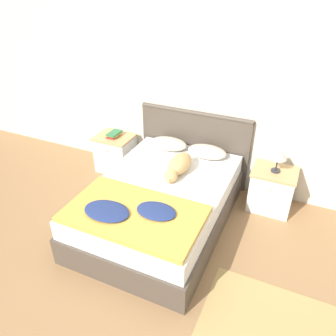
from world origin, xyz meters
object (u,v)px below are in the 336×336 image
at_px(nightstand_left, 116,153).
at_px(dog, 179,165).
at_px(nightstand_right, 272,189).
at_px(table_lamp, 279,154).
at_px(pillow_left, 169,144).
at_px(bed, 161,204).
at_px(pillow_right, 207,152).
at_px(book_stack, 114,134).

distance_m(nightstand_left, dog, 1.35).
distance_m(nightstand_right, table_lamp, 0.50).
height_order(nightstand_left, pillow_left, pillow_left).
height_order(bed, dog, dog).
xyz_separation_m(bed, dog, (0.08, 0.32, 0.36)).
distance_m(pillow_left, pillow_right, 0.53).
height_order(bed, nightstand_left, same).
relative_size(nightstand_right, book_stack, 2.37).
bearing_deg(bed, book_stack, 143.72).
relative_size(nightstand_left, dog, 0.83).
bearing_deg(table_lamp, nightstand_left, 179.78).
relative_size(pillow_left, pillow_right, 1.00).
relative_size(pillow_right, dog, 0.77).
height_order(bed, pillow_left, pillow_left).
distance_m(bed, nightstand_left, 1.39).
relative_size(pillow_right, book_stack, 2.19).
distance_m(nightstand_left, pillow_right, 1.43).
height_order(bed, book_stack, book_stack).
bearing_deg(nightstand_left, pillow_right, 0.11).
distance_m(nightstand_left, nightstand_right, 2.24).
bearing_deg(dog, bed, -104.56).
bearing_deg(pillow_right, bed, -108.03).
relative_size(nightstand_left, pillow_right, 1.08).
bearing_deg(pillow_left, pillow_right, 0.00).
xyz_separation_m(pillow_right, book_stack, (-1.39, 0.00, -0.03)).
xyz_separation_m(pillow_left, pillow_right, (0.53, 0.00, 0.00)).
bearing_deg(bed, nightstand_right, 36.11).
xyz_separation_m(pillow_right, table_lamp, (0.85, -0.01, 0.17)).
bearing_deg(table_lamp, bed, -144.17).
bearing_deg(dog, table_lamp, 25.07).
distance_m(pillow_left, dog, 0.61).
height_order(pillow_right, table_lamp, table_lamp).
height_order(nightstand_left, book_stack, book_stack).
xyz_separation_m(nightstand_right, pillow_right, (-0.85, 0.00, 0.33)).
bearing_deg(table_lamp, pillow_right, 179.26).
bearing_deg(pillow_right, dog, -110.22).
distance_m(dog, table_lamp, 1.15).
height_order(pillow_right, book_stack, pillow_right).
xyz_separation_m(nightstand_right, dog, (-1.04, -0.49, 0.36)).
relative_size(bed, pillow_right, 4.12).
bearing_deg(nightstand_right, pillow_right, 179.82).
bearing_deg(nightstand_right, pillow_left, 179.89).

